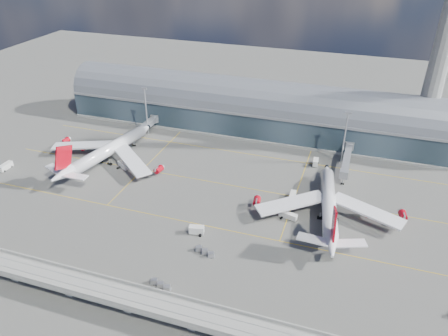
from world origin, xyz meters
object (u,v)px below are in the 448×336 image
(service_truck_1, at_px, (197,230))
(service_truck_5, at_px, (123,165))
(cargo_train_1, at_px, (161,285))
(cargo_train_0, at_px, (205,252))
(service_truck_4, at_px, (316,162))
(service_truck_0, at_px, (6,166))
(service_truck_2, at_px, (288,216))
(service_truck_3, at_px, (293,196))
(floodlight_mast_left, at_px, (146,110))
(airliner_left, at_px, (106,151))
(control_tower, at_px, (444,44))
(airliner_right, at_px, (329,206))
(floodlight_mast_right, at_px, (345,137))

(service_truck_1, height_order, service_truck_5, service_truck_1)
(cargo_train_1, bearing_deg, cargo_train_0, -36.84)
(service_truck_1, distance_m, service_truck_4, 72.76)
(service_truck_0, xyz_separation_m, service_truck_5, (50.18, 18.03, 0.03))
(service_truck_2, height_order, cargo_train_1, service_truck_2)
(service_truck_0, height_order, service_truck_2, service_truck_0)
(service_truck_0, bearing_deg, service_truck_3, 8.69)
(floodlight_mast_left, xyz_separation_m, service_truck_4, (89.02, -5.73, -12.15))
(floodlight_mast_left, relative_size, service_truck_1, 4.44)
(floodlight_mast_left, height_order, cargo_train_1, floodlight_mast_left)
(airliner_left, height_order, service_truck_5, airliner_left)
(service_truck_0, height_order, service_truck_3, service_truck_0)
(service_truck_0, bearing_deg, control_tower, 25.82)
(airliner_right, height_order, service_truck_2, airliner_right)
(control_tower, bearing_deg, cargo_train_1, -122.40)
(control_tower, height_order, airliner_left, control_tower)
(airliner_left, distance_m, service_truck_4, 97.40)
(control_tower, distance_m, service_truck_5, 152.58)
(floodlight_mast_right, xyz_separation_m, airliner_right, (-0.76, -44.72, -8.66))
(floodlight_mast_right, relative_size, airliner_right, 0.43)
(control_tower, height_order, service_truck_5, control_tower)
(service_truck_4, bearing_deg, cargo_train_0, -113.90)
(floodlight_mast_right, bearing_deg, service_truck_0, -159.28)
(service_truck_0, distance_m, service_truck_3, 129.48)
(airliner_right, height_order, service_truck_5, airliner_right)
(service_truck_2, relative_size, service_truck_3, 1.22)
(floodlight_mast_right, relative_size, service_truck_0, 3.70)
(airliner_left, distance_m, cargo_train_1, 87.64)
(service_truck_1, xyz_separation_m, service_truck_5, (-49.39, 33.84, -0.06))
(service_truck_1, relative_size, service_truck_2, 0.80)
(service_truck_1, bearing_deg, service_truck_5, 42.70)
(service_truck_2, bearing_deg, airliner_right, -53.59)
(airliner_left, xyz_separation_m, cargo_train_1, (58.86, -64.76, -4.69))
(airliner_left, xyz_separation_m, service_truck_1, (59.67, -36.55, -4.00))
(service_truck_3, xyz_separation_m, cargo_train_1, (-29.58, -61.17, -0.57))
(floodlight_mast_right, bearing_deg, service_truck_5, -158.77)
(control_tower, bearing_deg, airliner_left, -156.07)
(floodlight_mast_right, height_order, cargo_train_0, floodlight_mast_right)
(floodlight_mast_left, xyz_separation_m, cargo_train_1, (54.69, -98.52, -12.75))
(service_truck_5, relative_size, cargo_train_0, 0.81)
(airliner_left, height_order, service_truck_3, airliner_left)
(service_truck_3, height_order, cargo_train_1, service_truck_3)
(floodlight_mast_left, relative_size, airliner_left, 0.40)
(service_truck_0, xyz_separation_m, service_truck_3, (128.34, 17.15, -0.02))
(floodlight_mast_right, bearing_deg, cargo_train_1, -114.70)
(airliner_right, distance_m, service_truck_1, 50.78)
(service_truck_0, bearing_deg, airliner_left, 28.55)
(control_tower, bearing_deg, floodlight_mast_right, -141.34)
(service_truck_3, xyz_separation_m, service_truck_5, (-78.16, 0.88, 0.06))
(service_truck_2, bearing_deg, airliner_left, 92.49)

